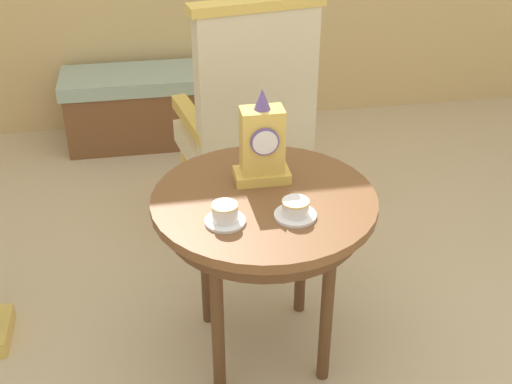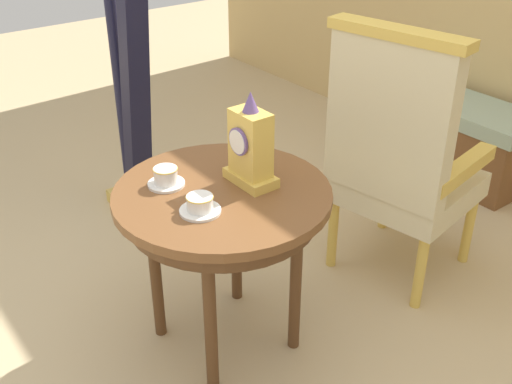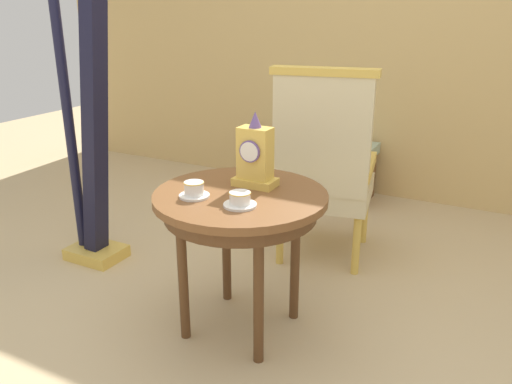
{
  "view_description": "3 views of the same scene",
  "coord_description": "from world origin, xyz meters",
  "px_view_note": "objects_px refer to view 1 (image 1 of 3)",
  "views": [
    {
      "loc": [
        -0.35,
        -1.77,
        1.81
      ],
      "look_at": [
        -0.02,
        0.14,
        0.66
      ],
      "focal_mm": 46.3,
      "sensor_mm": 36.0,
      "label": 1
    },
    {
      "loc": [
        1.56,
        -0.97,
        1.73
      ],
      "look_at": [
        0.01,
        0.21,
        0.62
      ],
      "focal_mm": 44.05,
      "sensor_mm": 36.0,
      "label": 2
    },
    {
      "loc": [
        1.03,
        -1.76,
        1.43
      ],
      "look_at": [
        0.07,
        0.09,
        0.68
      ],
      "focal_mm": 36.35,
      "sensor_mm": 36.0,
      "label": 3
    }
  ],
  "objects_px": {
    "side_table": "(263,216)",
    "armchair": "(248,116)",
    "teacup_right": "(295,209)",
    "teacup_left": "(225,214)",
    "window_bench": "(144,107)",
    "mantel_clock": "(262,145)"
  },
  "relations": [
    {
      "from": "side_table",
      "to": "armchair",
      "type": "distance_m",
      "value": 0.83
    },
    {
      "from": "teacup_left",
      "to": "window_bench",
      "type": "relative_size",
      "value": 0.14
    },
    {
      "from": "window_bench",
      "to": "armchair",
      "type": "bearing_deg",
      "value": -66.22
    },
    {
      "from": "side_table",
      "to": "mantel_clock",
      "type": "relative_size",
      "value": 2.26
    },
    {
      "from": "side_table",
      "to": "teacup_left",
      "type": "relative_size",
      "value": 5.84
    },
    {
      "from": "side_table",
      "to": "mantel_clock",
      "type": "distance_m",
      "value": 0.24
    },
    {
      "from": "window_bench",
      "to": "teacup_right",
      "type": "bearing_deg",
      "value": -77.16
    },
    {
      "from": "teacup_left",
      "to": "window_bench",
      "type": "height_order",
      "value": "teacup_left"
    },
    {
      "from": "armchair",
      "to": "window_bench",
      "type": "xyz_separation_m",
      "value": [
        -0.46,
        1.05,
        -0.37
      ]
    },
    {
      "from": "side_table",
      "to": "window_bench",
      "type": "xyz_separation_m",
      "value": [
        -0.38,
        1.87,
        -0.37
      ]
    },
    {
      "from": "mantel_clock",
      "to": "side_table",
      "type": "bearing_deg",
      "value": -97.74
    },
    {
      "from": "teacup_right",
      "to": "mantel_clock",
      "type": "bearing_deg",
      "value": 103.98
    },
    {
      "from": "teacup_right",
      "to": "teacup_left",
      "type": "bearing_deg",
      "value": 178.91
    },
    {
      "from": "mantel_clock",
      "to": "window_bench",
      "type": "distance_m",
      "value": 1.9
    },
    {
      "from": "armchair",
      "to": "window_bench",
      "type": "height_order",
      "value": "armchair"
    },
    {
      "from": "side_table",
      "to": "teacup_right",
      "type": "bearing_deg",
      "value": -60.69
    },
    {
      "from": "teacup_right",
      "to": "armchair",
      "type": "xyz_separation_m",
      "value": [
        0.0,
        0.96,
        -0.11
      ]
    },
    {
      "from": "side_table",
      "to": "teacup_right",
      "type": "xyz_separation_m",
      "value": [
        0.08,
        -0.14,
        0.1
      ]
    },
    {
      "from": "teacup_left",
      "to": "teacup_right",
      "type": "distance_m",
      "value": 0.22
    },
    {
      "from": "mantel_clock",
      "to": "teacup_left",
      "type": "bearing_deg",
      "value": -123.38
    },
    {
      "from": "teacup_left",
      "to": "mantel_clock",
      "type": "height_order",
      "value": "mantel_clock"
    },
    {
      "from": "teacup_left",
      "to": "teacup_right",
      "type": "height_order",
      "value": "teacup_left"
    }
  ]
}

